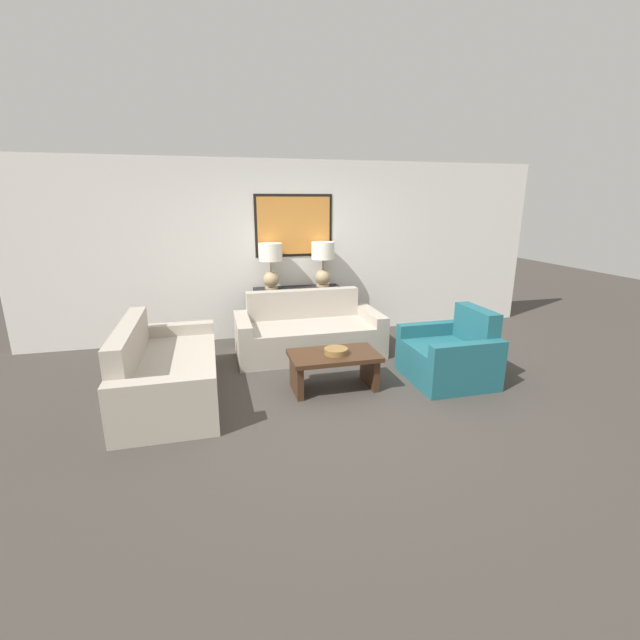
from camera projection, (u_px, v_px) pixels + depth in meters
name	position (u px, v px, depth m)	size (l,w,h in m)	color
ground_plane	(337.00, 396.00, 4.69)	(20.00, 20.00, 0.00)	#3D3833
back_wall	(294.00, 250.00, 6.57)	(8.01, 0.12, 2.65)	silver
console_table	(298.00, 313.00, 6.58)	(1.31, 0.37, 0.80)	black
table_lamp_left	(271.00, 261.00, 6.26)	(0.35, 0.35, 0.67)	tan
table_lamp_right	(323.00, 259.00, 6.45)	(0.35, 0.35, 0.67)	tan
couch_by_back_wall	(308.00, 334.00, 5.94)	(1.97, 0.95, 0.84)	#ADA393
couch_by_side	(166.00, 373.00, 4.59)	(0.95, 1.97, 0.84)	#ADA393
coffee_table	(334.00, 364.00, 4.79)	(0.99, 0.57, 0.42)	#3D2616
decorative_bowl	(336.00, 351.00, 4.73)	(0.26, 0.26, 0.06)	olive
armchair_near_back_wall	(450.00, 356.00, 5.05)	(0.89, 0.96, 0.86)	#1E5B66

